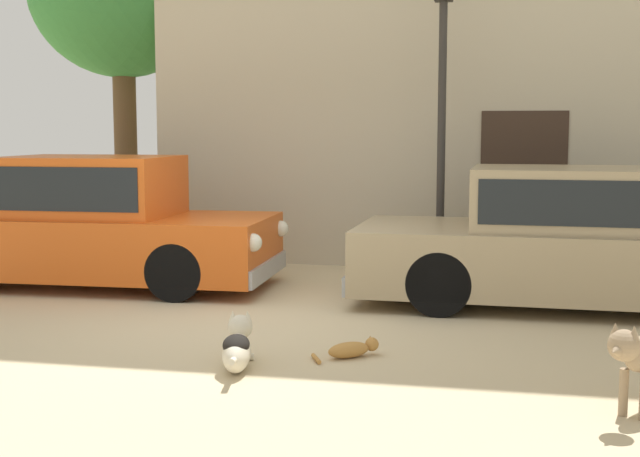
{
  "coord_description": "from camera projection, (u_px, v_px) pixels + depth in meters",
  "views": [
    {
      "loc": [
        2.44,
        -7.89,
        1.87
      ],
      "look_at": [
        0.75,
        0.2,
        0.9
      ],
      "focal_mm": 47.88,
      "sensor_mm": 36.0,
      "label": 1
    }
  ],
  "objects": [
    {
      "name": "street_lamp",
      "position": [
        442.0,
        88.0,
        10.42
      ],
      "size": [
        0.22,
        0.22,
        3.68
      ],
      "color": "#2D2B28",
      "rests_on": "ground_plane"
    },
    {
      "name": "ground_plane",
      "position": [
        241.0,
        320.0,
        8.38
      ],
      "size": [
        80.0,
        80.0,
        0.0
      ],
      "primitive_type": "plane",
      "color": "#CCB78E"
    },
    {
      "name": "parked_sedan_second",
      "position": [
        579.0,
        239.0,
        8.95
      ],
      "size": [
        4.86,
        1.91,
        1.47
      ],
      "rotation": [
        0.0,
        0.0,
        -0.02
      ],
      "color": "tan",
      "rests_on": "ground_plane"
    },
    {
      "name": "parked_sedan_nearest",
      "position": [
        94.0,
        223.0,
        10.16
      ],
      "size": [
        4.4,
        1.8,
        1.55
      ],
      "rotation": [
        0.0,
        0.0,
        0.03
      ],
      "color": "#D15619",
      "rests_on": "ground_plane"
    },
    {
      "name": "stray_cat",
      "position": [
        352.0,
        349.0,
        7.0
      ],
      "size": [
        0.53,
        0.46,
        0.16
      ],
      "rotation": [
        0.0,
        0.0,
        0.67
      ],
      "color": "#B77F3D",
      "rests_on": "ground_plane"
    },
    {
      "name": "stray_dog_spotted",
      "position": [
        237.0,
        346.0,
        6.67
      ],
      "size": [
        0.36,
        1.02,
        0.39
      ],
      "rotation": [
        0.0,
        0.0,
        1.79
      ],
      "color": "beige",
      "rests_on": "ground_plane"
    }
  ]
}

